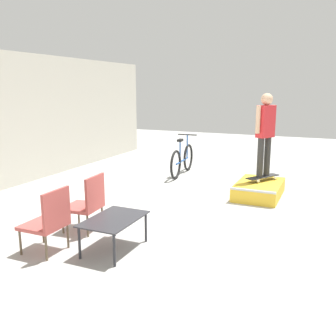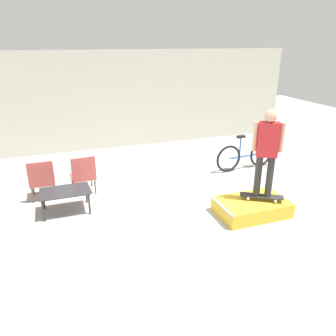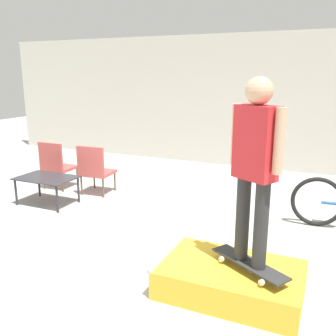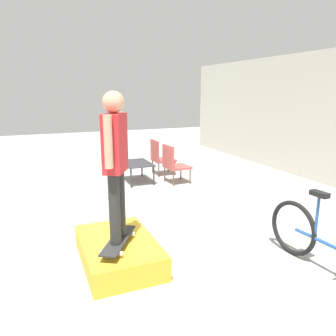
{
  "view_description": "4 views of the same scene",
  "coord_description": "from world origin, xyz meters",
  "views": [
    {
      "loc": [
        -5.92,
        -1.88,
        2.21
      ],
      "look_at": [
        0.04,
        0.78,
        0.81
      ],
      "focal_mm": 40.0,
      "sensor_mm": 36.0,
      "label": 1
    },
    {
      "loc": [
        -1.81,
        -5.46,
        3.24
      ],
      "look_at": [
        0.34,
        0.63,
        0.73
      ],
      "focal_mm": 35.0,
      "sensor_mm": 36.0,
      "label": 2
    },
    {
      "loc": [
        2.48,
        -3.83,
        2.13
      ],
      "look_at": [
        0.43,
        0.76,
        0.85
      ],
      "focal_mm": 40.0,
      "sensor_mm": 36.0,
      "label": 3
    },
    {
      "loc": [
        5.4,
        -1.42,
        2.1
      ],
      "look_at": [
        0.01,
        0.83,
        0.72
      ],
      "focal_mm": 35.0,
      "sensor_mm": 36.0,
      "label": 4
    }
  ],
  "objects": [
    {
      "name": "ground_plane",
      "position": [
        0.0,
        0.0,
        0.0
      ],
      "size": [
        24.0,
        24.0,
        0.0
      ],
      "primitive_type": "plane",
      "color": "#A8A8A3"
    },
    {
      "name": "patio_chair_left",
      "position": [
        -2.22,
        1.53,
        0.48
      ],
      "size": [
        0.52,
        0.52,
        0.9
      ],
      "rotation": [
        0.0,
        0.0,
        3.15
      ],
      "color": "brown",
      "rests_on": "ground_plane"
    },
    {
      "name": "skateboard_on_ramp",
      "position": [
        1.87,
        -0.58,
        0.38
      ],
      "size": [
        0.82,
        0.61,
        0.07
      ],
      "rotation": [
        0.0,
        0.0,
        -0.55
      ],
      "color": "#2D2D2D",
      "rests_on": "skate_ramp_box"
    },
    {
      "name": "coffee_table",
      "position": [
        -1.79,
        0.78,
        0.41
      ],
      "size": [
        0.96,
        0.63,
        0.46
      ],
      "color": "#2D2D33",
      "rests_on": "ground_plane"
    },
    {
      "name": "house_wall_back",
      "position": [
        0.0,
        4.72,
        1.5
      ],
      "size": [
        12.0,
        0.06,
        3.0
      ],
      "color": "beige",
      "rests_on": "ground_plane"
    },
    {
      "name": "person_skater",
      "position": [
        1.87,
        -0.58,
        1.4
      ],
      "size": [
        0.51,
        0.36,
        1.72
      ],
      "rotation": [
        0.0,
        0.0,
        -0.51
      ],
      "color": "#2D2D2D",
      "rests_on": "skateboard_on_ramp"
    },
    {
      "name": "bicycle",
      "position": [
        2.89,
        1.65,
        0.38
      ],
      "size": [
        1.78,
        0.52,
        1.01
      ],
      "rotation": [
        0.0,
        0.0,
        0.07
      ],
      "color": "black",
      "rests_on": "ground_plane"
    },
    {
      "name": "patio_chair_right",
      "position": [
        -1.35,
        1.53,
        0.48
      ],
      "size": [
        0.56,
        0.56,
        0.9
      ],
      "rotation": [
        0.0,
        0.0,
        3.22
      ],
      "color": "brown",
      "rests_on": "ground_plane"
    },
    {
      "name": "skate_ramp_box",
      "position": [
        1.69,
        -0.55,
        0.15
      ],
      "size": [
        1.4,
        0.88,
        0.32
      ],
      "color": "gold",
      "rests_on": "ground_plane"
    }
  ]
}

